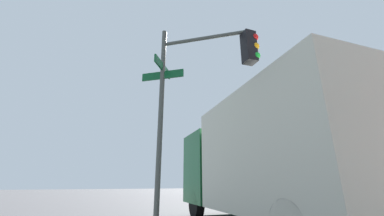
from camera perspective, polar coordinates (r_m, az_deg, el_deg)
The scene contains 2 objects.
traffic_signal_near at distance 5.43m, azimuth 2.70°, elevation 7.47°, with size 1.82×2.45×5.13m.
box_truck_second at distance 7.45m, azimuth 16.37°, elevation -12.00°, with size 7.77×2.77×3.65m.
Camera 1 is at (-2.28, -7.71, 1.25)m, focal length 21.17 mm.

